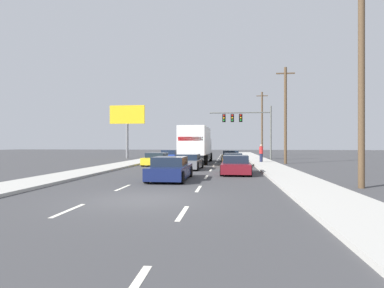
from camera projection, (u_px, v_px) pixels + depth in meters
ground_plane at (201, 161)px, 36.28m from camera, size 140.00×140.00×0.00m
sidewalk_right at (266, 164)px, 30.59m from camera, size 2.55×80.00×0.14m
sidewalk_left at (131, 163)px, 32.03m from camera, size 2.55×80.00×0.14m
lane_markings at (197, 164)px, 31.74m from camera, size 3.54×57.00×0.01m
car_blue at (170, 156)px, 36.20m from camera, size 1.85×4.55×1.28m
car_yellow at (157, 159)px, 29.65m from camera, size 2.13×4.65×1.16m
box_truck at (196, 143)px, 32.63m from camera, size 2.80×9.20×3.60m
car_gray at (189, 162)px, 25.06m from camera, size 2.05×4.17×1.17m
car_navy at (170, 169)px, 17.65m from camera, size 2.01×4.51×1.27m
car_tan at (231, 157)px, 35.22m from camera, size 2.05×4.29×1.24m
car_orange at (233, 160)px, 28.35m from camera, size 1.85×4.02×1.14m
car_maroon at (236, 165)px, 21.20m from camera, size 1.98×4.51×1.21m
traffic_signal_mast at (242, 121)px, 39.16m from camera, size 7.43×0.69×6.53m
utility_pole_near at (361, 78)px, 14.36m from camera, size 1.80×0.28×9.52m
utility_pole_mid at (285, 114)px, 32.00m from camera, size 1.80×0.28×9.53m
utility_pole_far at (262, 123)px, 51.23m from camera, size 1.80×0.28×10.15m
roadside_billboard at (127, 120)px, 43.89m from camera, size 4.83×0.36×7.17m
pedestrian_near_corner at (261, 153)px, 32.73m from camera, size 0.38×0.38×1.77m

